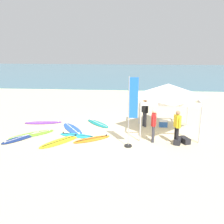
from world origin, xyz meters
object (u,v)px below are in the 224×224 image
object	(u,v)px
canopy_tent	(168,90)
person_yellow	(177,125)
surfboard_orange	(92,139)
gear_bag_by_pole	(185,140)
surfboard_blue	(73,129)
surfboard_teal	(98,123)
surfboard_cyan	(77,135)
cooler_box	(163,123)
person_black	(145,111)
surfboard_purple	(43,122)
surfboard_yellow	(60,141)
banner_flag	(131,115)
person_red	(154,123)
surfboard_navy	(22,137)
gear_bag_near_tent	(177,141)
surfboard_lime	(32,134)

from	to	relation	value
canopy_tent	person_yellow	xyz separation A→B (m)	(0.31, -1.66, -1.40)
surfboard_orange	gear_bag_by_pole	xyz separation A→B (m)	(4.69, -0.01, 0.10)
surfboard_blue	surfboard_teal	bearing A→B (deg)	42.34
surfboard_cyan	cooler_box	world-z (taller)	cooler_box
surfboard_blue	surfboard_cyan	bearing A→B (deg)	-63.37
surfboard_cyan	surfboard_blue	bearing A→B (deg)	116.63
surfboard_blue	person_black	world-z (taller)	person_black
surfboard_teal	surfboard_purple	size ratio (longest dim) A/B	0.83
person_black	surfboard_teal	bearing A→B (deg)	175.12
gear_bag_by_pole	surfboard_blue	bearing A→B (deg)	166.44
surfboard_yellow	gear_bag_by_pole	world-z (taller)	gear_bag_by_pole
surfboard_purple	banner_flag	size ratio (longest dim) A/B	0.70
surfboard_yellow	person_red	bearing A→B (deg)	4.97
canopy_tent	surfboard_orange	xyz separation A→B (m)	(-3.92, -1.47, -2.35)
person_yellow	gear_bag_by_pole	xyz separation A→B (m)	(0.46, 0.18, -0.85)
banner_flag	surfboard_orange	bearing A→B (deg)	159.73
person_black	gear_bag_by_pole	bearing A→B (deg)	-51.56
surfboard_yellow	surfboard_navy	world-z (taller)	same
surfboard_yellow	gear_bag_by_pole	size ratio (longest dim) A/B	3.88
surfboard_orange	gear_bag_near_tent	distance (m)	4.32
surfboard_cyan	gear_bag_by_pole	world-z (taller)	gear_bag_by_pole
surfboard_yellow	person_red	world-z (taller)	person_red
surfboard_purple	cooler_box	distance (m)	7.44
surfboard_cyan	person_yellow	size ratio (longest dim) A/B	1.25
gear_bag_near_tent	surfboard_purple	bearing A→B (deg)	161.07
surfboard_purple	person_black	bearing A→B (deg)	-1.28
person_red	gear_bag_near_tent	xyz separation A→B (m)	(1.20, -0.13, -0.85)
gear_bag_by_pole	gear_bag_near_tent	bearing A→B (deg)	-159.46
surfboard_blue	surfboard_orange	bearing A→B (deg)	-46.19
person_red	surfboard_lime	bearing A→B (deg)	176.37
surfboard_orange	person_red	size ratio (longest dim) A/B	1.17
person_black	gear_bag_near_tent	bearing A→B (deg)	-58.95
surfboard_cyan	surfboard_orange	bearing A→B (deg)	-26.53
surfboard_blue	surfboard_purple	size ratio (longest dim) A/B	1.04
surfboard_blue	surfboard_teal	size ratio (longest dim) A/B	1.26
surfboard_lime	cooler_box	xyz separation A→B (m)	(7.29, 2.07, 0.16)
surfboard_purple	person_yellow	world-z (taller)	person_yellow
surfboard_navy	surfboard_orange	bearing A→B (deg)	1.18
banner_flag	gear_bag_near_tent	bearing A→B (deg)	14.00
surfboard_orange	person_red	xyz separation A→B (m)	(3.11, -0.02, 0.95)
surfboard_yellow	surfboard_lime	xyz separation A→B (m)	(-1.83, 0.82, -0.00)
surfboard_yellow	surfboard_purple	world-z (taller)	same
surfboard_blue	surfboard_navy	xyz separation A→B (m)	(-2.33, -1.53, 0.00)
person_black	banner_flag	distance (m)	3.28
surfboard_blue	surfboard_purple	distance (m)	2.40
canopy_tent	surfboard_navy	bearing A→B (deg)	-168.55
surfboard_cyan	surfboard_teal	bearing A→B (deg)	70.07
canopy_tent	person_red	size ratio (longest dim) A/B	1.78
surfboard_purple	cooler_box	bearing A→B (deg)	-0.57
surfboard_lime	banner_flag	world-z (taller)	banner_flag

